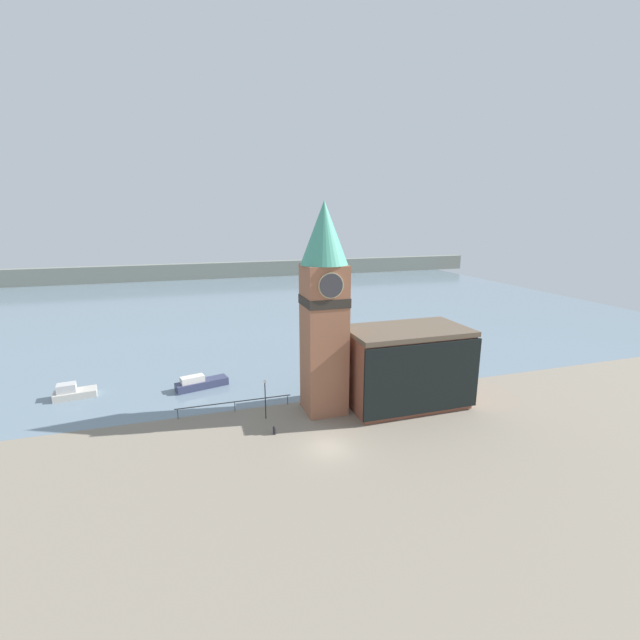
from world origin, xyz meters
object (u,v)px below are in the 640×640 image
Objects in this scene: boat_far at (73,392)px; mooring_bollard_near at (274,430)px; mooring_bollard_far at (313,414)px; clock_tower at (324,304)px; pier_building at (406,367)px; lamp_post at (265,392)px; boat_near at (200,383)px.

boat_far is 5.42× the size of mooring_bollard_near.
boat_far is at bearing 151.84° from mooring_bollard_far.
clock_tower is 29.07× the size of mooring_bollard_far.
clock_tower is 12.82m from mooring_bollard_near.
boat_far is at bearing 159.93° from pier_building.
pier_building is 15.01m from lamp_post.
lamp_post is (-6.15, -0.21, -8.37)m from clock_tower.
mooring_bollard_far is at bearing 25.63° from mooring_bollard_near.
boat_near is 11.87m from lamp_post.
pier_building is 11.09m from mooring_bollard_far.
boat_far is 1.10× the size of lamp_post.
mooring_bollard_near is at bearing -154.37° from mooring_bollard_far.
mooring_bollard_far is (-10.41, -0.27, -3.80)m from pier_building.
boat_far is at bearing 142.81° from mooring_bollard_near.
boat_near is at bearing 114.35° from mooring_bollard_near.
boat_near is at bearing 132.53° from mooring_bollard_far.
pier_building is (8.77, -1.22, -7.02)m from clock_tower.
boat_far is at bearing 156.12° from clock_tower.
clock_tower is 10.39m from lamp_post.
lamp_post is at bearing 92.98° from mooring_bollard_near.
mooring_bollard_near is 0.20× the size of lamp_post.
clock_tower is at bearing 172.08° from pier_building.
lamp_post is at bearing 176.12° from pier_building.
boat_near reaches higher than mooring_bollard_far.
clock_tower is at bearing 30.87° from mooring_bollard_near.
boat_near is 8.53× the size of mooring_bollard_far.
lamp_post reaches higher than boat_far.
boat_far is 24.69m from mooring_bollard_near.
lamp_post is (19.49, -11.56, 2.23)m from boat_far.
pier_building is at bearing -7.92° from clock_tower.
mooring_bollard_near reaches higher than mooring_bollard_far.
mooring_bollard_near is (-5.98, -3.57, -10.76)m from clock_tower.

